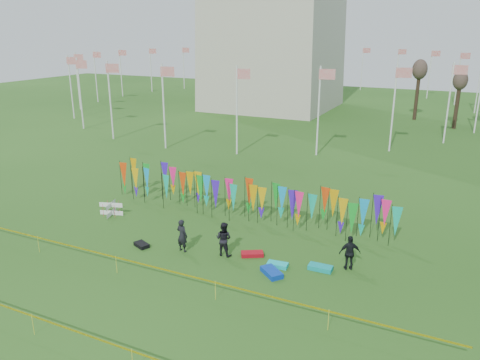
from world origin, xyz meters
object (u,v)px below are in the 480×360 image
at_px(person_right, 350,253).
at_px(kite_bag_black, 142,245).
at_px(person_mid, 224,239).
at_px(kite_bag_blue, 272,272).
at_px(kite_bag_red, 252,254).
at_px(kite_bag_turquoise, 277,265).
at_px(kite_bag_teal, 320,268).
at_px(person_left, 182,235).
at_px(box_kite, 111,209).

height_order(person_right, kite_bag_black, person_right).
distance_m(person_mid, kite_bag_blue, 3.18).
distance_m(person_right, kite_bag_red, 4.87).
distance_m(person_mid, kite_bag_red, 1.66).
relative_size(kite_bag_turquoise, kite_bag_teal, 0.88).
bearing_deg(person_left, kite_bag_blue, -174.83).
xyz_separation_m(person_left, kite_bag_red, (3.49, 1.06, -0.78)).
height_order(person_left, person_mid, person_mid).
distance_m(person_left, kite_bag_black, 2.43).
height_order(kite_bag_blue, kite_bag_teal, kite_bag_blue).
height_order(person_right, kite_bag_turquoise, person_right).
distance_m(box_kite, kite_bag_red, 10.21).
bearing_deg(kite_bag_blue, kite_bag_red, 139.85).
xyz_separation_m(person_right, kite_bag_turquoise, (-3.17, -1.25, -0.77)).
distance_m(box_kite, kite_bag_turquoise, 11.84).
bearing_deg(kite_bag_red, kite_bag_turquoise, -17.96).
bearing_deg(kite_bag_blue, person_right, 33.75).
height_order(person_mid, person_right, person_mid).
relative_size(kite_bag_black, kite_bag_teal, 0.76).
distance_m(kite_bag_blue, kite_bag_teal, 2.41).
height_order(box_kite, kite_bag_blue, box_kite).
bearing_deg(kite_bag_black, person_right, 12.37).
bearing_deg(person_left, kite_bag_black, 21.03).
bearing_deg(kite_bag_turquoise, person_mid, -179.73).
relative_size(box_kite, kite_bag_black, 0.97).
distance_m(kite_bag_blue, kite_bag_black, 7.35).
relative_size(kite_bag_blue, kite_bag_black, 1.37).
bearing_deg(kite_bag_blue, kite_bag_turquoise, 92.41).
distance_m(person_left, kite_bag_teal, 7.16).
bearing_deg(kite_bag_black, person_left, 12.53).
distance_m(kite_bag_turquoise, kite_bag_black, 7.38).
relative_size(box_kite, kite_bag_blue, 0.71).
bearing_deg(kite_bag_black, kite_bag_turquoise, 8.17).
distance_m(kite_bag_blue, kite_bag_red, 2.11).
height_order(kite_bag_turquoise, kite_bag_blue, kite_bag_blue).
bearing_deg(kite_bag_blue, box_kite, 167.56).
xyz_separation_m(person_right, kite_bag_teal, (-1.21, -0.64, -0.76)).
distance_m(kite_bag_turquoise, kite_bag_teal, 2.05).
bearing_deg(person_right, kite_bag_red, -16.94).
xyz_separation_m(person_mid, kite_bag_black, (-4.38, -1.04, -0.79)).
distance_m(person_right, kite_bag_turquoise, 3.50).
bearing_deg(person_left, box_kite, -10.56).
relative_size(box_kite, kite_bag_turquoise, 0.84).
bearing_deg(person_left, person_mid, -157.36).
height_order(box_kite, kite_bag_teal, box_kite).
bearing_deg(kite_bag_teal, person_right, 27.99).
xyz_separation_m(kite_bag_red, kite_bag_black, (-5.73, -1.56, -0.00)).
distance_m(box_kite, kite_bag_teal, 13.72).
xyz_separation_m(kite_bag_turquoise, kite_bag_blue, (0.04, -0.85, 0.02)).
distance_m(person_left, kite_bag_red, 3.73).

